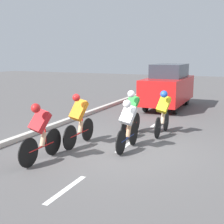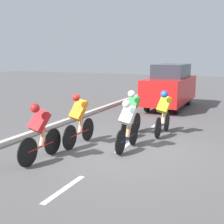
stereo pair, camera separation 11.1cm
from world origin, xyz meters
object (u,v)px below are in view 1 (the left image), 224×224
object	(u,v)px
cyclist_green	(131,112)
cyclist_yellow	(163,111)
cyclist_orange	(79,119)
cyclist_white	(128,124)
support_car	(168,86)
cyclist_red	(40,131)

from	to	relation	value
cyclist_green	cyclist_yellow	size ratio (longest dim) A/B	0.99
cyclist_orange	cyclist_white	distance (m)	1.43
cyclist_white	support_car	distance (m)	7.17
cyclist_white	cyclist_yellow	distance (m)	2.03
support_car	cyclist_yellow	bearing A→B (deg)	102.12
cyclist_white	cyclist_yellow	world-z (taller)	cyclist_yellow
cyclist_orange	cyclist_yellow	xyz separation A→B (m)	(-1.86, -2.13, -0.01)
cyclist_red	cyclist_yellow	distance (m)	4.20
cyclist_green	cyclist_white	bearing A→B (deg)	106.87
cyclist_red	support_car	bearing A→B (deg)	-96.03
cyclist_green	cyclist_white	size ratio (longest dim) A/B	1.05
cyclist_green	support_car	xyz separation A→B (m)	(0.21, -5.65, 0.26)
cyclist_orange	support_car	world-z (taller)	support_car
cyclist_green	cyclist_red	world-z (taller)	cyclist_green
cyclist_orange	support_car	size ratio (longest dim) A/B	0.40
cyclist_green	cyclist_red	size ratio (longest dim) A/B	1.00
cyclist_orange	cyclist_red	bearing A→B (deg)	83.58
cyclist_white	support_car	size ratio (longest dim) A/B	0.38
cyclist_green	cyclist_red	xyz separation A→B (m)	(1.14, 3.18, -0.02)
cyclist_orange	cyclist_yellow	distance (m)	2.83
cyclist_yellow	cyclist_orange	bearing A→B (deg)	48.87
cyclist_green	cyclist_yellow	distance (m)	1.02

